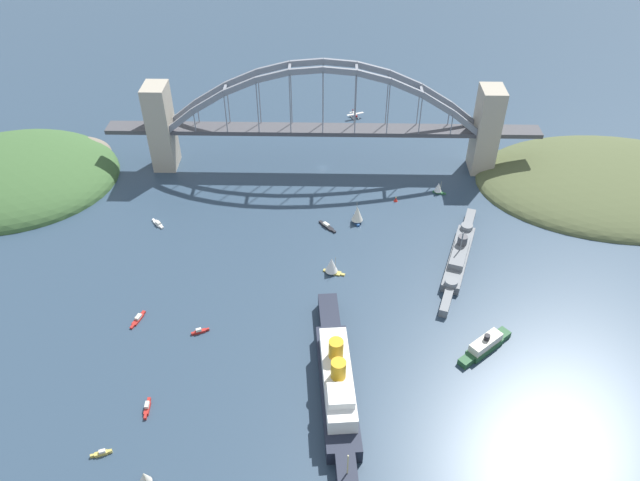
% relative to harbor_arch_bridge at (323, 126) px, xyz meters
% --- Properties ---
extents(ground_plane, '(1400.00, 1400.00, 0.00)m').
position_rel_harbor_arch_bridge_xyz_m(ground_plane, '(-0.00, 0.00, -26.54)').
color(ground_plane, '#2D4256').
extents(harbor_arch_bridge, '(242.21, 17.21, 63.20)m').
position_rel_harbor_arch_bridge_xyz_m(harbor_arch_bridge, '(0.00, 0.00, 0.00)').
color(harbor_arch_bridge, '#ADA38E').
rests_on(harbor_arch_bridge, ground).
extents(headland_west_shore, '(153.98, 107.29, 22.20)m').
position_rel_harbor_arch_bridge_xyz_m(headland_west_shore, '(-165.14, 14.86, -26.54)').
color(headland_west_shore, '#515B38').
rests_on(headland_west_shore, ground).
extents(headland_east_shore, '(118.40, 105.75, 30.32)m').
position_rel_harbor_arch_bridge_xyz_m(headland_east_shore, '(173.76, 15.97, -26.54)').
color(headland_east_shore, '#3D6033').
rests_on(headland_east_shore, ground).
extents(ocean_liner, '(17.28, 95.84, 21.05)m').
position_rel_harbor_arch_bridge_xyz_m(ocean_liner, '(-8.05, 160.98, -20.29)').
color(ocean_liner, '#1E2333').
rests_on(ocean_liner, ground).
extents(naval_cruiser, '(28.89, 75.58, 17.20)m').
position_rel_harbor_arch_bridge_xyz_m(naval_cruiser, '(-65.88, 82.84, -23.47)').
color(naval_cruiser, slate).
rests_on(naval_cruiser, ground).
extents(harbor_ferry_steamer, '(24.40, 21.45, 8.56)m').
position_rel_harbor_arch_bridge_xyz_m(harbor_ferry_steamer, '(-67.66, 138.08, -23.87)').
color(harbor_ferry_steamer, '#23512D').
rests_on(harbor_ferry_steamer, ground).
extents(seaplane_taxiing_near_bridge, '(11.36, 7.94, 4.93)m').
position_rel_harbor_arch_bridge_xyz_m(seaplane_taxiing_near_bridge, '(-20.07, -61.20, -24.50)').
color(seaplane_taxiing_near_bridge, '#B7B7B2').
rests_on(seaplane_taxiing_near_bridge, ground).
extents(small_boat_0, '(2.12, 9.20, 2.54)m').
position_rel_harbor_arch_bridge_xyz_m(small_boat_0, '(61.53, 169.33, -25.62)').
color(small_boat_0, '#B2231E').
rests_on(small_boat_0, ground).
extents(small_boat_1, '(4.44, 10.52, 1.98)m').
position_rel_harbor_arch_bridge_xyz_m(small_boat_1, '(76.42, 124.68, -25.84)').
color(small_boat_1, '#B2231E').
rests_on(small_boat_1, ground).
extents(small_boat_2, '(7.14, 5.12, 7.52)m').
position_rel_harbor_arch_bridge_xyz_m(small_boat_2, '(-63.57, 26.02, -22.99)').
color(small_boat_2, '#2D6B3D').
rests_on(small_boat_2, ground).
extents(small_boat_3, '(6.60, 10.65, 10.98)m').
position_rel_harbor_arch_bridge_xyz_m(small_boat_3, '(-18.48, 53.35, -21.43)').
color(small_boat_3, '#234C8C').
rests_on(small_boat_3, ground).
extents(small_boat_4, '(9.02, 10.00, 2.05)m').
position_rel_harbor_arch_bridge_xyz_m(small_boat_4, '(-3.15, 58.15, -25.81)').
color(small_boat_4, black).
rests_on(small_boat_4, ground).
extents(small_boat_5, '(10.38, 7.32, 9.72)m').
position_rel_harbor_arch_bridge_xyz_m(small_boat_5, '(-5.65, 92.65, -22.05)').
color(small_boat_5, gold).
rests_on(small_boat_5, ground).
extents(small_boat_6, '(7.16, 3.19, 2.26)m').
position_rel_harbor_arch_bridge_xyz_m(small_boat_6, '(72.70, 188.08, -25.70)').
color(small_boat_6, gold).
rests_on(small_boat_6, ground).
extents(small_boat_7, '(7.74, 8.18, 2.08)m').
position_rel_harbor_arch_bridge_xyz_m(small_boat_7, '(83.37, 57.78, -25.80)').
color(small_boat_7, silver).
rests_on(small_boat_7, ground).
extents(small_boat_8, '(5.62, 7.23, 7.57)m').
position_rel_harbor_arch_bridge_xyz_m(small_boat_8, '(54.68, 198.53, -23.00)').
color(small_boat_8, brown).
rests_on(small_boat_8, ground).
extents(small_boat_9, '(7.30, 3.76, 2.37)m').
position_rel_harbor_arch_bridge_xyz_m(small_boat_9, '(48.93, 131.28, -25.69)').
color(small_boat_9, '#B2231E').
rests_on(small_boat_9, ground).
extents(channel_marker_buoy, '(2.20, 2.20, 2.75)m').
position_rel_harbor_arch_bridge_xyz_m(channel_marker_buoy, '(-39.84, 34.29, -25.42)').
color(channel_marker_buoy, red).
rests_on(channel_marker_buoy, ground).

